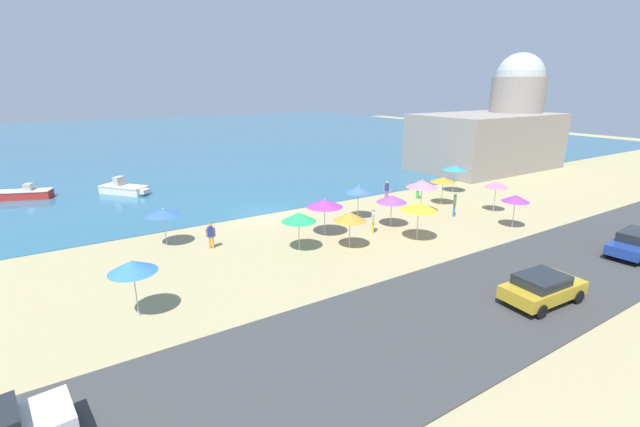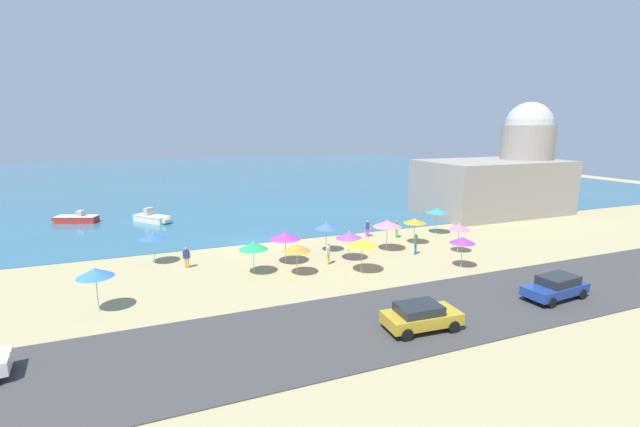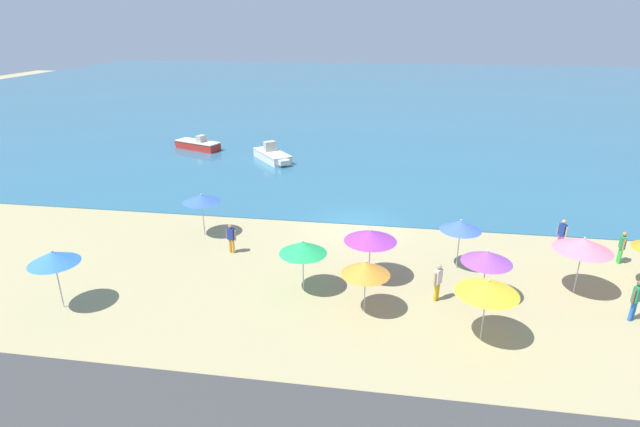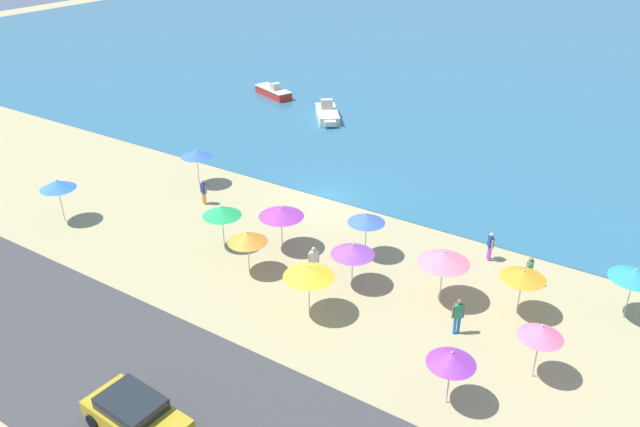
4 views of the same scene
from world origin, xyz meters
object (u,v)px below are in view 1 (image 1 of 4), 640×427
beach_umbrella_9 (516,198)px  bather_2 (387,189)px  beach_umbrella_6 (497,184)px  parked_car_1 (635,243)px  beach_umbrella_4 (350,217)px  bather_4 (211,234)px  beach_umbrella_1 (422,184)px  harbor_fortress (496,130)px  beach_umbrella_10 (419,207)px  beach_umbrella_12 (163,212)px  skiff_offshore (24,194)px  beach_umbrella_8 (299,217)px  beach_umbrella_3 (392,199)px  beach_umbrella_11 (358,189)px  beach_umbrella_7 (325,203)px  beach_umbrella_5 (132,266)px  bather_3 (373,219)px  beach_umbrella_2 (455,168)px  bather_0 (455,203)px  parked_car_2 (542,287)px  beach_umbrella_0 (443,180)px  bather_1 (418,188)px  skiff_nearshore (124,189)px

beach_umbrella_9 → bather_2: size_ratio=1.52×
beach_umbrella_6 → parked_car_1: bearing=-95.5°
beach_umbrella_4 → bather_4: size_ratio=1.47×
beach_umbrella_9 → bather_4: (-19.08, 7.59, -1.24)m
beach_umbrella_1 → harbor_fortress: (21.97, 9.60, 2.09)m
beach_umbrella_10 → harbor_fortress: (26.55, 13.80, 2.19)m
beach_umbrella_1 → beach_umbrella_10: 6.21m
beach_umbrella_10 → beach_umbrella_12: beach_umbrella_10 is taller
bather_4 → parked_car_1: (20.41, -14.55, -0.08)m
skiff_offshore → beach_umbrella_8: bearing=-58.8°
beach_umbrella_3 → beach_umbrella_8: bearing=-176.5°
beach_umbrella_9 → harbor_fortress: harbor_fortress is taller
beach_umbrella_10 → parked_car_1: size_ratio=0.59×
parked_car_1 → harbor_fortress: size_ratio=0.25×
beach_umbrella_11 → bather_4: beach_umbrella_11 is taller
beach_umbrella_1 → beach_umbrella_7: (-9.04, -0.15, -0.15)m
beach_umbrella_6 → beach_umbrella_9: size_ratio=1.04×
beach_umbrella_7 → beach_umbrella_12: (-9.40, 3.67, -0.03)m
beach_umbrella_1 → bather_2: bearing=81.6°
beach_umbrella_4 → beach_umbrella_10: 4.66m
beach_umbrella_5 → bather_3: (15.51, 2.95, -1.36)m
beach_umbrella_2 → bather_2: (-6.83, 1.47, -1.41)m
beach_umbrella_6 → bather_0: bearing=165.9°
beach_umbrella_5 → parked_car_2: bearing=-29.2°
beach_umbrella_10 → beach_umbrella_8: bearing=160.6°
beach_umbrella_1 → parked_car_2: size_ratio=0.67×
beach_umbrella_0 → parked_car_1: 13.98m
beach_umbrella_12 → beach_umbrella_9: bearing=-24.1°
beach_umbrella_0 → harbor_fortress: (18.59, 8.68, 2.33)m
beach_umbrella_5 → bather_1: (24.68, 7.93, -1.39)m
beach_umbrella_3 → skiff_offshore: beach_umbrella_3 is taller
beach_umbrella_11 → parked_car_1: bearing=-58.0°
bather_0 → harbor_fortress: (20.37, 11.52, 3.44)m
beach_umbrella_4 → beach_umbrella_3: bearing=19.9°
beach_umbrella_11 → beach_umbrella_4: bearing=-132.4°
bather_1 → beach_umbrella_12: bearing=179.7°
beach_umbrella_12 → bather_4: bearing=-41.1°
bather_1 → bather_2: bather_1 is taller
beach_umbrella_12 → bather_4: (2.23, -1.94, -1.28)m
beach_umbrella_0 → bather_1: (-0.28, 2.48, -1.18)m
beach_umbrella_3 → beach_umbrella_10: beach_umbrella_10 is taller
skiff_nearshore → beach_umbrella_9: bearing=-49.8°
parked_car_1 → parked_car_2: 10.03m
bather_2 → skiff_offshore: 31.79m
beach_umbrella_1 → beach_umbrella_3: beach_umbrella_1 is taller
bather_0 → parked_car_1: (2.60, -11.06, -0.19)m
beach_umbrella_2 → beach_umbrella_12: beach_umbrella_2 is taller
beach_umbrella_9 → bather_2: bearing=101.4°
beach_umbrella_11 → parked_car_1: beach_umbrella_11 is taller
bather_3 → skiff_nearshore: bather_3 is taller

